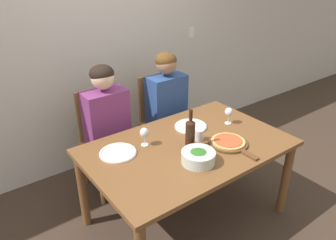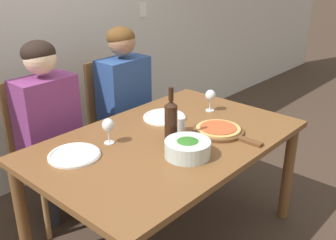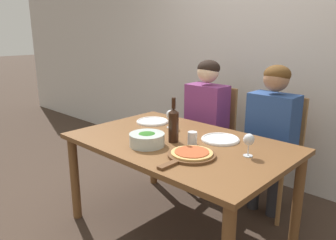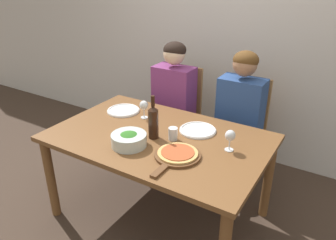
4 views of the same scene
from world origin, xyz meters
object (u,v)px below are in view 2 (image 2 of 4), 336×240
object	(u,v)px
wine_bottle	(171,120)
wine_glass_left	(108,126)
chair_left	(43,144)
dinner_plate_left	(74,155)
pizza_on_board	(219,130)
water_tumbler	(180,124)
dinner_plate_right	(164,117)
broccoli_bowl	(188,148)
person_man	(125,93)
chair_right	(117,117)
person_woman	(49,117)
wine_glass_right	(210,96)

from	to	relation	value
wine_bottle	wine_glass_left	size ratio (longest dim) A/B	2.14
chair_left	dinner_plate_left	distance (m)	0.70
pizza_on_board	water_tumbler	xyz separation A→B (m)	(-0.14, 0.19, 0.03)
wine_bottle	dinner_plate_right	size ratio (longest dim) A/B	1.17
broccoli_bowl	person_man	bearing A→B (deg)	65.39
chair_right	broccoli_bowl	size ratio (longest dim) A/B	3.97
broccoli_bowl	pizza_on_board	world-z (taller)	broccoli_bowl
dinner_plate_right	broccoli_bowl	bearing A→B (deg)	-124.67
person_man	wine_glass_left	bearing A→B (deg)	-138.93
pizza_on_board	water_tumbler	world-z (taller)	water_tumbler
chair_left	pizza_on_board	xyz separation A→B (m)	(0.58, -1.04, 0.22)
broccoli_bowl	wine_glass_left	xyz separation A→B (m)	(-0.18, 0.43, 0.06)
wine_bottle	wine_glass_left	bearing A→B (deg)	136.54
person_man	pizza_on_board	distance (m)	0.93
dinner_plate_left	pizza_on_board	bearing A→B (deg)	-27.48
wine_glass_left	water_tumbler	size ratio (longest dim) A/B	1.63
person_man	water_tumbler	size ratio (longest dim) A/B	13.50
pizza_on_board	wine_bottle	bearing A→B (deg)	153.21
chair_left	wine_glass_left	bearing A→B (deg)	-85.92
dinner_plate_right	wine_glass_left	size ratio (longest dim) A/B	1.84
chair_left	person_man	world-z (taller)	person_man
chair_left	pizza_on_board	bearing A→B (deg)	-60.71
person_woman	wine_bottle	world-z (taller)	person_woman
wine_bottle	wine_glass_right	world-z (taller)	wine_bottle
broccoli_bowl	dinner_plate_right	xyz separation A→B (m)	(0.31, 0.44, -0.04)
dinner_plate_right	wine_glass_left	xyz separation A→B (m)	(-0.48, -0.02, 0.10)
water_tumbler	pizza_on_board	bearing A→B (deg)	-52.65
person_woman	water_tumbler	bearing A→B (deg)	-59.21
dinner_plate_left	wine_bottle	bearing A→B (deg)	-27.88
chair_left	water_tumbler	xyz separation A→B (m)	(0.44, -0.85, 0.25)
dinner_plate_left	water_tumbler	bearing A→B (deg)	-18.60
person_woman	broccoli_bowl	world-z (taller)	person_woman
chair_right	dinner_plate_left	size ratio (longest dim) A/B	3.51
chair_left	wine_glass_left	world-z (taller)	chair_left
chair_left	person_man	size ratio (longest dim) A/B	0.78
chair_right	person_man	xyz separation A→B (m)	(0.00, -0.11, 0.23)
person_man	pizza_on_board	size ratio (longest dim) A/B	2.79
broccoli_bowl	pizza_on_board	xyz separation A→B (m)	(0.36, 0.05, -0.03)
person_man	dinner_plate_left	world-z (taller)	person_man
chair_left	chair_right	bearing A→B (deg)	0.00
broccoli_bowl	chair_left	bearing A→B (deg)	101.65
broccoli_bowl	person_woman	bearing A→B (deg)	102.97
person_man	wine_glass_right	bearing A→B (deg)	-75.52
chair_right	dinner_plate_right	world-z (taller)	chair_right
person_woman	wine_glass_left	distance (m)	0.55
wine_bottle	water_tumbler	size ratio (longest dim) A/B	3.50
wine_glass_left	wine_glass_right	xyz separation A→B (m)	(0.79, -0.13, 0.00)
person_woman	person_man	world-z (taller)	same
broccoli_bowl	dinner_plate_right	world-z (taller)	broccoli_bowl
broccoli_bowl	dinner_plate_left	xyz separation A→B (m)	(-0.40, 0.44, -0.04)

